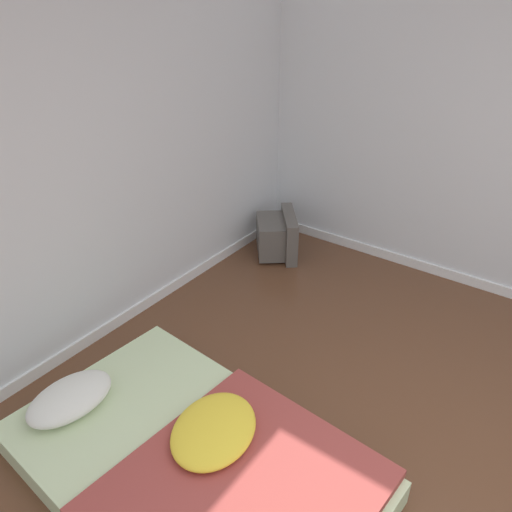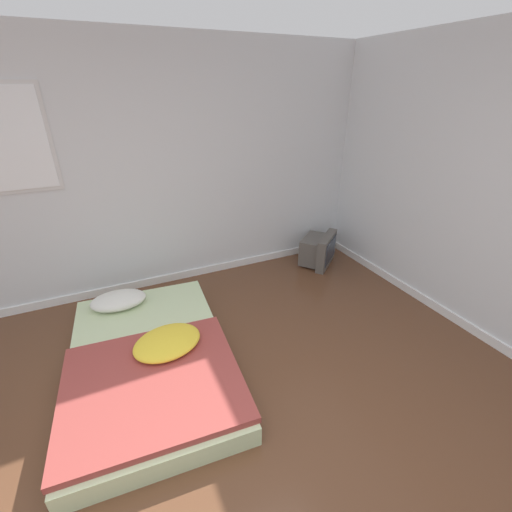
% 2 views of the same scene
% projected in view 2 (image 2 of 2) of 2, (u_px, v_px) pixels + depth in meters
% --- Properties ---
extents(wall_back, '(7.85, 0.08, 2.60)m').
position_uv_depth(wall_back, '(123.00, 177.00, 3.48)').
color(wall_back, silver).
rests_on(wall_back, ground_plane).
extents(mattress_bed, '(1.38, 2.06, 0.31)m').
position_uv_depth(mattress_bed, '(150.00, 357.00, 2.82)').
color(mattress_bed, beige).
rests_on(mattress_bed, ground_plane).
extents(crt_tv, '(0.62, 0.59, 0.41)m').
position_uv_depth(crt_tv, '(318.00, 250.00, 4.47)').
color(crt_tv, '#56514C').
rests_on(crt_tv, ground_plane).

